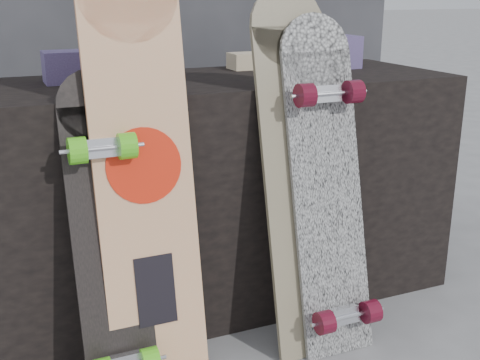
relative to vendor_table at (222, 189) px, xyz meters
name	(u,v)px	position (x,y,z in m)	size (l,w,h in m)	color
ground	(283,360)	(0.00, -0.50, -0.40)	(60.00, 60.00, 0.00)	slate
vendor_table	(222,189)	(0.00, 0.00, 0.00)	(1.60, 0.60, 0.80)	black
merch_box_purple	(73,67)	(-0.48, 0.09, 0.45)	(0.18, 0.12, 0.10)	#423369
merch_box_small	(337,52)	(0.51, 0.09, 0.46)	(0.14, 0.14, 0.12)	#423369
merch_box_flat	(258,60)	(0.23, 0.19, 0.43)	(0.22, 0.10, 0.06)	#D1B78C
longboard_geisha	(143,159)	(-0.37, -0.36, 0.25)	(0.27, 0.24, 1.22)	beige
longboard_celtic	(299,162)	(0.11, -0.37, 0.19)	(0.24, 0.28, 1.10)	#C3B485
longboard_cascadia	(328,182)	(0.18, -0.42, 0.13)	(0.23, 0.32, 1.02)	silver
skateboard_dark	(109,235)	(-0.48, -0.40, 0.05)	(0.20, 0.28, 0.89)	black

